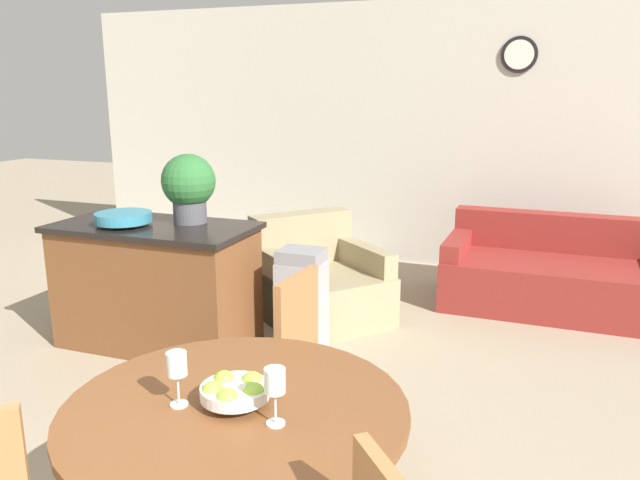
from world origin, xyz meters
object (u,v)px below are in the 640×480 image
(couch, at_px, (558,277))
(armchair, at_px, (319,285))
(kitchen_island, at_px, (157,285))
(dining_table, at_px, (237,450))
(fruit_bowl, at_px, (235,391))
(trash_bin, at_px, (302,302))
(wine_glass_left, at_px, (177,366))
(wine_glass_right, at_px, (275,383))
(dining_chair_far_side, at_px, (318,367))
(teal_bowl, at_px, (123,218))
(potted_plant, at_px, (189,185))

(couch, relative_size, armchair, 1.49)
(kitchen_island, bearing_deg, dining_table, -48.99)
(dining_table, bearing_deg, armchair, 104.58)
(fruit_bowl, distance_m, trash_bin, 2.23)
(wine_glass_left, relative_size, wine_glass_right, 1.00)
(dining_chair_far_side, height_order, couch, dining_chair_far_side)
(wine_glass_left, relative_size, armchair, 0.15)
(teal_bowl, bearing_deg, fruit_bowl, -44.67)
(dining_table, xyz_separation_m, dining_chair_far_side, (-0.01, 0.84, -0.06))
(dining_chair_far_side, relative_size, trash_bin, 1.30)
(dining_table, bearing_deg, teal_bowl, 135.37)
(teal_bowl, relative_size, couch, 0.21)
(dining_table, distance_m, trash_bin, 2.20)
(dining_table, relative_size, potted_plant, 2.46)
(fruit_bowl, bearing_deg, couch, 73.61)
(wine_glass_right, xyz_separation_m, trash_bin, (-0.78, 2.17, -0.54))
(dining_table, height_order, dining_chair_far_side, dining_chair_far_side)
(fruit_bowl, relative_size, kitchen_island, 0.17)
(fruit_bowl, xyz_separation_m, armchair, (-0.73, 2.80, -0.55))
(dining_table, height_order, armchair, armchair)
(dining_table, relative_size, armchair, 0.95)
(dining_chair_far_side, relative_size, potted_plant, 2.01)
(wine_glass_right, xyz_separation_m, potted_plant, (-1.62, 2.11, 0.25))
(trash_bin, bearing_deg, potted_plant, -176.21)
(potted_plant, xyz_separation_m, couch, (2.54, 1.71, -0.90))
(wine_glass_left, bearing_deg, wine_glass_right, 0.21)
(wine_glass_right, bearing_deg, potted_plant, 127.40)
(dining_chair_far_side, bearing_deg, wine_glass_right, 16.78)
(kitchen_island, xyz_separation_m, armchair, (0.92, 0.91, -0.17))
(kitchen_island, height_order, armchair, kitchen_island)
(couch, bearing_deg, dining_chair_far_side, -109.54)
(dining_table, xyz_separation_m, couch, (1.11, 3.76, -0.33))
(dining_table, relative_size, kitchen_island, 0.84)
(kitchen_island, bearing_deg, potted_plant, 35.74)
(wine_glass_left, bearing_deg, potted_plant, 120.60)
(kitchen_island, relative_size, couch, 0.76)
(dining_chair_far_side, xyz_separation_m, wine_glass_left, (-0.18, -0.91, 0.38))
(teal_bowl, relative_size, potted_plant, 0.80)
(wine_glass_left, distance_m, couch, 4.09)
(wine_glass_right, bearing_deg, armchair, 107.63)
(fruit_bowl, bearing_deg, dining_chair_far_side, 90.38)
(dining_chair_far_side, distance_m, wine_glass_left, 1.00)
(potted_plant, bearing_deg, wine_glass_left, -59.40)
(dining_chair_far_side, distance_m, trash_bin, 1.40)
(kitchen_island, distance_m, trash_bin, 1.07)
(dining_table, height_order, teal_bowl, teal_bowl)
(teal_bowl, relative_size, armchair, 0.31)
(dining_table, height_order, couch, dining_table)
(potted_plant, bearing_deg, trash_bin, 3.79)
(trash_bin, distance_m, couch, 2.38)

